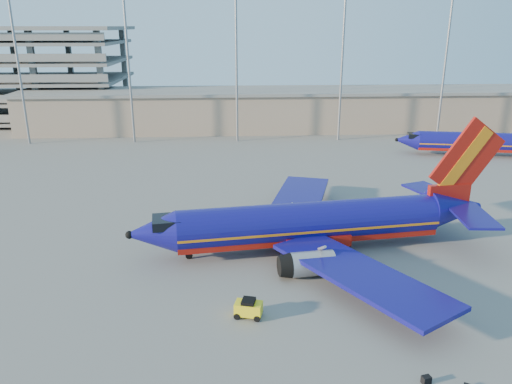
# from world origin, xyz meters

# --- Properties ---
(ground) EXTENTS (220.00, 220.00, 0.00)m
(ground) POSITION_xyz_m (0.00, 0.00, 0.00)
(ground) COLOR slate
(ground) RESTS_ON ground
(terminal_building) EXTENTS (122.00, 16.00, 8.50)m
(terminal_building) POSITION_xyz_m (10.00, 58.00, 4.32)
(terminal_building) COLOR gray
(terminal_building) RESTS_ON ground
(light_mast_row) EXTENTS (101.60, 1.60, 28.65)m
(light_mast_row) POSITION_xyz_m (5.00, 46.00, 17.55)
(light_mast_row) COLOR gray
(light_mast_row) RESTS_ON ground
(aircraft_main) EXTENTS (38.17, 36.50, 12.96)m
(aircraft_main) POSITION_xyz_m (2.05, -4.25, 2.77)
(aircraft_main) COLOR navy
(aircraft_main) RESTS_ON ground
(aircraft_second) EXTENTS (31.53, 12.92, 10.76)m
(aircraft_second) POSITION_xyz_m (37.91, 31.62, 2.47)
(aircraft_second) COLOR navy
(aircraft_second) RESTS_ON ground
(baggage_tug) EXTENTS (2.35, 1.76, 1.51)m
(baggage_tug) POSITION_xyz_m (-5.38, -16.47, 0.79)
(baggage_tug) COLOR yellow
(baggage_tug) RESTS_ON ground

